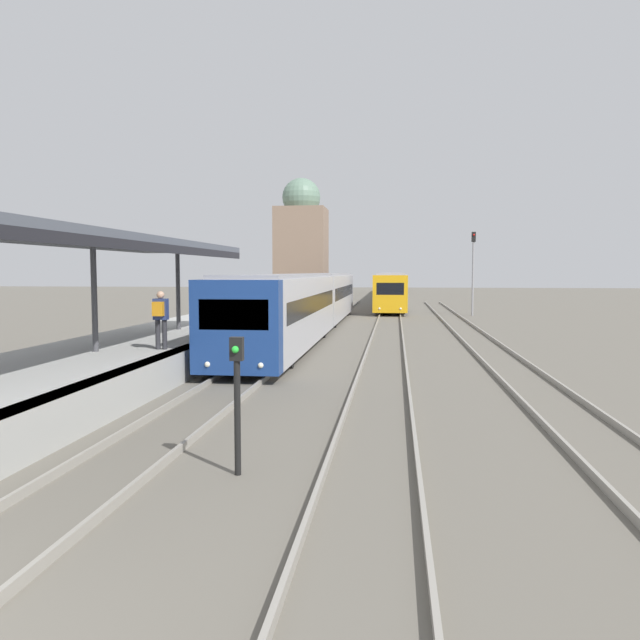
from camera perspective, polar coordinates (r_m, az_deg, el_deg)
platform_canopy at (r=18.30m, az=-19.94°, el=6.77°), size 4.00×16.76×3.17m
person_on_platform at (r=18.26m, az=-14.39°, el=0.44°), size 0.40×0.40×1.66m
train_near at (r=31.95m, az=-1.02°, el=1.85°), size 2.53×30.03×3.02m
train_far at (r=71.12m, az=6.61°, el=3.24°), size 2.44×55.67×3.00m
signal_post_near at (r=9.65m, az=-7.59°, el=-6.47°), size 0.20×0.21×2.14m
signal_mast_far at (r=45.53m, az=13.83°, el=4.98°), size 0.28×0.29×5.92m
distant_domed_building at (r=51.84m, az=-1.71°, el=6.62°), size 4.09×4.09×10.78m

